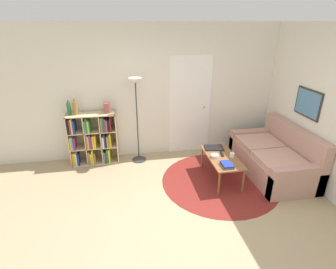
% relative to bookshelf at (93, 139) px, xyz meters
% --- Properties ---
extents(ground_plane, '(14.00, 14.00, 0.00)m').
position_rel_bookshelf_xyz_m(ground_plane, '(1.51, -2.13, -0.50)').
color(ground_plane, tan).
extents(wall_back, '(7.43, 0.11, 2.60)m').
position_rel_bookshelf_xyz_m(wall_back, '(1.53, 0.22, 0.79)').
color(wall_back, silver).
rests_on(wall_back, ground_plane).
extents(wall_right, '(0.08, 5.32, 2.60)m').
position_rel_bookshelf_xyz_m(wall_right, '(3.75, -0.97, 0.80)').
color(wall_right, silver).
rests_on(wall_right, ground_plane).
extents(rug, '(2.02, 2.02, 0.01)m').
position_rel_bookshelf_xyz_m(rug, '(2.21, -1.12, -0.49)').
color(rug, maroon).
rests_on(rug, ground_plane).
extents(bookshelf, '(0.91, 0.34, 1.01)m').
position_rel_bookshelf_xyz_m(bookshelf, '(0.00, 0.00, 0.00)').
color(bookshelf, beige).
rests_on(bookshelf, ground_plane).
extents(floor_lamp, '(0.29, 0.29, 1.67)m').
position_rel_bookshelf_xyz_m(floor_lamp, '(0.87, -0.08, 0.79)').
color(floor_lamp, '#333333').
rests_on(floor_lamp, ground_plane).
extents(couch, '(0.94, 1.69, 0.88)m').
position_rel_bookshelf_xyz_m(couch, '(3.31, -0.99, -0.21)').
color(couch, tan).
rests_on(couch, ground_plane).
extents(coffee_table, '(0.49, 0.99, 0.45)m').
position_rel_bookshelf_xyz_m(coffee_table, '(2.25, -1.04, -0.10)').
color(coffee_table, brown).
rests_on(coffee_table, ground_plane).
extents(laptop, '(0.37, 0.29, 0.02)m').
position_rel_bookshelf_xyz_m(laptop, '(2.22, -0.70, -0.04)').
color(laptop, black).
rests_on(laptop, coffee_table).
extents(bowl, '(0.13, 0.13, 0.05)m').
position_rel_bookshelf_xyz_m(bowl, '(2.11, -1.04, -0.03)').
color(bowl, silver).
rests_on(bowl, coffee_table).
extents(book_stack_on_table, '(0.17, 0.24, 0.05)m').
position_rel_bookshelf_xyz_m(book_stack_on_table, '(2.20, -1.37, -0.03)').
color(book_stack_on_table, olive).
rests_on(book_stack_on_table, coffee_table).
extents(cup, '(0.08, 0.08, 0.08)m').
position_rel_bookshelf_xyz_m(cup, '(2.41, -1.09, -0.01)').
color(cup, white).
rests_on(cup, coffee_table).
extents(remote, '(0.07, 0.18, 0.02)m').
position_rel_bookshelf_xyz_m(remote, '(2.27, -0.97, -0.04)').
color(remote, black).
rests_on(remote, coffee_table).
extents(bottle_left, '(0.07, 0.07, 0.27)m').
position_rel_bookshelf_xyz_m(bottle_left, '(-0.36, 0.02, 0.63)').
color(bottle_left, '#236633').
rests_on(bottle_left, bookshelf).
extents(bottle_middle, '(0.08, 0.08, 0.30)m').
position_rel_bookshelf_xyz_m(bottle_middle, '(-0.24, -0.01, 0.64)').
color(bottle_middle, olive).
rests_on(bottle_middle, bookshelf).
extents(vase_on_shelf, '(0.13, 0.13, 0.19)m').
position_rel_bookshelf_xyz_m(vase_on_shelf, '(0.33, 0.00, 0.61)').
color(vase_on_shelf, '#934C47').
rests_on(vase_on_shelf, bookshelf).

